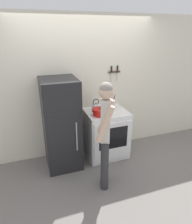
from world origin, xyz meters
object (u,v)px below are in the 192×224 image
tea_kettle (96,107)px  dutch_oven_pot (100,112)px  person (105,131)px  stove_range (107,134)px  utensil_jar (113,105)px  refrigerator (61,124)px

tea_kettle → dutch_oven_pot: bearing=-93.1°
dutch_oven_pot → tea_kettle: size_ratio=1.38×
dutch_oven_pot → person: (-0.17, -0.67, -0.02)m
stove_range → dutch_oven_pot: 0.54m
tea_kettle → utensil_jar: 0.34m
tea_kettle → utensil_jar: size_ratio=0.80×
person → stove_range: bearing=-0.7°
stove_range → tea_kettle: size_ratio=4.10×
dutch_oven_pot → person: 0.69m
stove_range → utensil_jar: bearing=39.8°
dutch_oven_pot → tea_kettle: (0.01, 0.25, 0.01)m
utensil_jar → person: person is taller
refrigerator → person: size_ratio=0.95×
stove_range → tea_kettle: (-0.16, 0.15, 0.51)m
refrigerator → tea_kettle: size_ratio=7.15×
stove_range → tea_kettle: tea_kettle is taller
stove_range → utensil_jar: utensil_jar is taller
refrigerator → dutch_oven_pot: size_ratio=5.18×
utensil_jar → tea_kettle: bearing=-179.0°
dutch_oven_pot → person: size_ratio=0.18×
dutch_oven_pot → refrigerator: bearing=171.2°
utensil_jar → person: 1.06m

